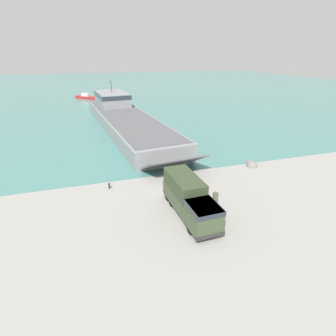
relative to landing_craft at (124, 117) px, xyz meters
name	(u,v)px	position (x,y,z in m)	size (l,w,h in m)	color
ground_plane	(175,189)	(1.10, -26.97, -1.85)	(240.00, 240.00, 0.00)	gray
water_surface	(103,87)	(1.10, 66.77, -1.85)	(240.00, 180.00, 0.01)	#477F7A
landing_craft	(124,117)	(0.00, 0.00, 0.00)	(12.02, 41.56, 7.57)	gray
military_truck	(189,198)	(0.76, -31.61, -0.26)	(2.58, 7.90, 3.13)	#3D4C33
soldier_on_ramp	(215,198)	(3.44, -31.27, -0.87)	(0.46, 0.28, 1.70)	#566042
moored_boat_a	(87,97)	(-5.91, 36.90, -1.31)	(7.40, 7.60, 1.62)	#B22323
mooring_bollard	(109,185)	(-5.42, -24.75, -1.50)	(0.23, 0.23, 0.65)	#333338
cargo_crate	(219,223)	(2.38, -34.10, -1.52)	(0.65, 0.78, 0.65)	#4C4738
shoreline_rock_a	(252,166)	(12.12, -24.15, -1.85)	(1.36, 1.36, 1.36)	gray
shoreline_rock_b	(250,164)	(12.43, -23.39, -1.85)	(0.96, 0.96, 0.96)	gray
shoreline_rock_c	(249,163)	(12.38, -23.03, -1.85)	(0.74, 0.74, 0.74)	gray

